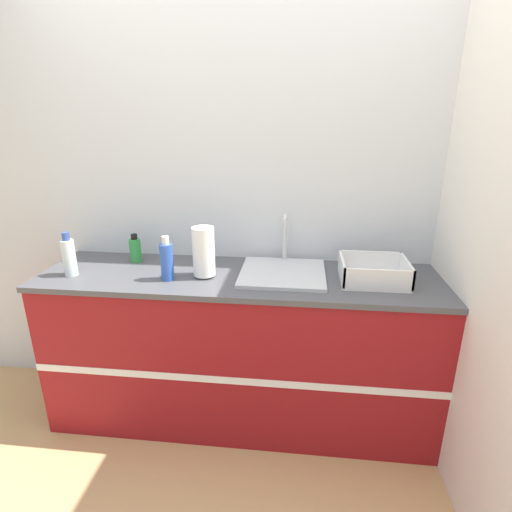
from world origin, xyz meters
The scene contains 10 objects.
ground_plane centered at (0.00, 0.00, 0.00)m, with size 12.00×12.00×0.00m, color tan.
wall_back centered at (0.00, 0.60, 1.30)m, with size 4.54×0.06×2.60m.
wall_right centered at (1.10, 0.28, 1.30)m, with size 0.06×2.57×2.60m.
counter_cabinet centered at (0.00, 0.28, 0.46)m, with size 2.17×0.59×0.91m.
sink centered at (0.23, 0.32, 0.93)m, with size 0.45×0.44×0.29m.
paper_towel_roll centered at (-0.18, 0.24, 1.05)m, with size 0.12×0.12×0.27m.
dish_rack centered at (0.70, 0.28, 0.95)m, with size 0.34×0.29×0.12m.
bottle_blue centered at (-0.36, 0.18, 1.02)m, with size 0.07×0.07×0.24m.
bottle_clear centered at (-0.90, 0.18, 1.02)m, with size 0.07×0.07×0.24m.
bottle_green centered at (-0.64, 0.42, 0.99)m, with size 0.07×0.07×0.17m.
Camera 1 is at (0.31, -1.69, 1.71)m, focal length 28.00 mm.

